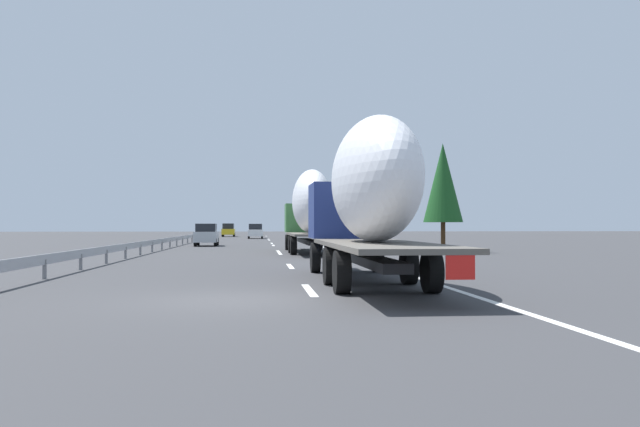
{
  "coord_description": "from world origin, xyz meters",
  "views": [
    {
      "loc": [
        -14.44,
        -0.5,
        1.63
      ],
      "look_at": [
        15.56,
        -3.37,
        2.2
      ],
      "focal_mm": 36.58,
      "sensor_mm": 36.0,
      "label": 1
    }
  ],
  "objects_px": {
    "truck_trailing": "(368,194)",
    "car_silver_hatch": "(207,235)",
    "truck_lead": "(310,207)",
    "car_yellow_coupe": "(228,230)",
    "road_sign": "(322,220)",
    "car_white_van": "(255,231)"
  },
  "relations": [
    {
      "from": "truck_trailing",
      "to": "car_silver_hatch",
      "type": "relative_size",
      "value": 3.29
    },
    {
      "from": "car_silver_hatch",
      "to": "truck_lead",
      "type": "bearing_deg",
      "value": -153.33
    },
    {
      "from": "car_yellow_coupe",
      "to": "road_sign",
      "type": "relative_size",
      "value": 1.44
    },
    {
      "from": "truck_lead",
      "to": "car_white_van",
      "type": "relative_size",
      "value": 2.94
    },
    {
      "from": "truck_lead",
      "to": "car_yellow_coupe",
      "type": "bearing_deg",
      "value": 7.16
    },
    {
      "from": "truck_trailing",
      "to": "car_yellow_coupe",
      "type": "height_order",
      "value": "truck_trailing"
    },
    {
      "from": "road_sign",
      "to": "car_white_van",
      "type": "bearing_deg",
      "value": 17.99
    },
    {
      "from": "truck_trailing",
      "to": "road_sign",
      "type": "distance_m",
      "value": 44.99
    },
    {
      "from": "truck_trailing",
      "to": "car_yellow_coupe",
      "type": "bearing_deg",
      "value": 5.33
    },
    {
      "from": "truck_lead",
      "to": "road_sign",
      "type": "distance_m",
      "value": 24.6
    },
    {
      "from": "car_white_van",
      "to": "truck_trailing",
      "type": "bearing_deg",
      "value": -177.01
    },
    {
      "from": "car_yellow_coupe",
      "to": "car_silver_hatch",
      "type": "height_order",
      "value": "car_yellow_coupe"
    },
    {
      "from": "truck_lead",
      "to": "truck_trailing",
      "type": "bearing_deg",
      "value": -180.0
    },
    {
      "from": "car_white_van",
      "to": "truck_lead",
      "type": "bearing_deg",
      "value": -175.64
    },
    {
      "from": "truck_trailing",
      "to": "road_sign",
      "type": "height_order",
      "value": "truck_trailing"
    },
    {
      "from": "car_silver_hatch",
      "to": "road_sign",
      "type": "xyz_separation_m",
      "value": [
        10.06,
        -10.3,
        1.32
      ]
    },
    {
      "from": "truck_trailing",
      "to": "car_white_van",
      "type": "height_order",
      "value": "truck_trailing"
    },
    {
      "from": "car_white_van",
      "to": "road_sign",
      "type": "distance_m",
      "value": 21.03
    },
    {
      "from": "truck_lead",
      "to": "road_sign",
      "type": "xyz_separation_m",
      "value": [
        24.4,
        -3.1,
        -0.49
      ]
    },
    {
      "from": "truck_lead",
      "to": "car_silver_hatch",
      "type": "distance_m",
      "value": 16.15
    },
    {
      "from": "truck_lead",
      "to": "truck_trailing",
      "type": "xyz_separation_m",
      "value": [
        -20.48,
        -0.0,
        -0.2
      ]
    },
    {
      "from": "car_yellow_coupe",
      "to": "car_silver_hatch",
      "type": "xyz_separation_m",
      "value": [
        -44.92,
        -0.24,
        -0.07
      ]
    }
  ]
}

